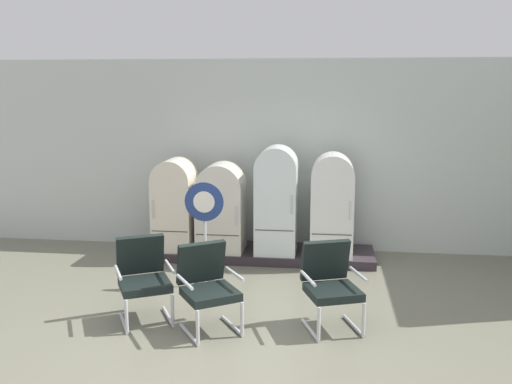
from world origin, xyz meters
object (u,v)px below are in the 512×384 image
Objects in this scene: armchair_left at (143,275)px; armchair_right at (330,281)px; refrigerator_0 at (175,201)px; refrigerator_2 at (276,197)px; refrigerator_3 at (332,201)px; armchair_center at (207,283)px; refrigerator_1 at (221,205)px; sign_stand at (205,233)px.

armchair_left and armchair_right have the same top height.
refrigerator_0 is 1.61m from refrigerator_2.
refrigerator_3 is 2.99m from armchair_center.
armchair_center is (0.79, -0.18, 0.00)m from armchair_left.
refrigerator_1 is at bearing 178.93° from refrigerator_2.
sign_stand is at bearing 103.21° from armchair_center.
refrigerator_2 is 2.69m from armchair_center.
armchair_right is (2.14, 0.05, 0.00)m from armchair_left.
refrigerator_2 is at bearing -177.69° from refrigerator_3.
sign_stand is (-0.32, 1.35, 0.21)m from armchair_center.
refrigerator_1 reaches higher than armchair_left.
refrigerator_0 reaches higher than armchair_center.
armchair_center is at bearing -101.56° from refrigerator_2.
sign_stand is (-1.67, 1.12, 0.21)m from armchair_right.
refrigerator_2 is 1.53m from sign_stand.
refrigerator_2 reaches higher than armchair_left.
refrigerator_2 reaches higher than refrigerator_3.
armchair_center is (0.33, -2.61, -0.32)m from refrigerator_1.
armchair_center is at bearing -82.77° from refrigerator_1.
armchair_left is (-2.17, -2.44, -0.42)m from refrigerator_3.
armchair_left and armchair_center have the same top height.
refrigerator_0 reaches higher than armchair_right.
refrigerator_2 is 2.54m from armchair_right.
refrigerator_3 is (1.71, 0.02, 0.10)m from refrigerator_1.
armchair_center is 1.40m from sign_stand.
armchair_left is 1.00× the size of armchair_center.
refrigerator_1 is at bearing 79.23° from armchair_left.
refrigerator_3 is 1.60× the size of armchair_left.
refrigerator_0 is at bearing 96.58° from armchair_left.
armchair_left is 1.00× the size of armchair_right.
sign_stand reaches higher than armchair_center.
refrigerator_3 is 2.43m from armchair_right.
sign_stand is (-1.69, -1.28, -0.21)m from refrigerator_3.
refrigerator_3 is at bearing 89.38° from armchair_right.
refrigerator_0 is 2.47m from armchair_left.
refrigerator_3 reaches higher than sign_stand.
refrigerator_3 reaches higher than armchair_right.
sign_stand is (0.76, -1.27, -0.15)m from refrigerator_0.
refrigerator_2 is 0.85m from refrigerator_3.
armchair_center is (1.07, -2.62, -0.36)m from refrigerator_0.
refrigerator_2 reaches higher than refrigerator_1.
refrigerator_0 is 1.48× the size of armchair_left.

